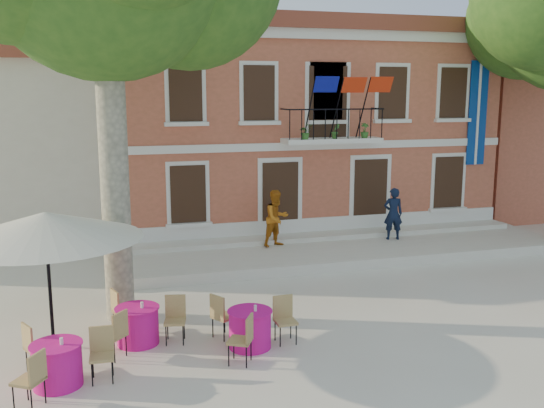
{
  "coord_description": "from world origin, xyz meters",
  "views": [
    {
      "loc": [
        -5.23,
        -12.62,
        5.04
      ],
      "look_at": [
        -0.59,
        3.5,
        1.92
      ],
      "focal_mm": 40.0,
      "sensor_mm": 36.0,
      "label": 1
    }
  ],
  "objects_px": {
    "cafe_table_0": "(138,323)",
    "cafe_table_3": "(57,362)",
    "patio_umbrella": "(45,226)",
    "cafe_table_1": "(250,327)",
    "pedestrian_orange": "(277,218)",
    "pedestrian_navy": "(393,214)"
  },
  "relations": [
    {
      "from": "pedestrian_orange",
      "to": "cafe_table_1",
      "type": "relative_size",
      "value": 0.95
    },
    {
      "from": "pedestrian_navy",
      "to": "cafe_table_1",
      "type": "xyz_separation_m",
      "value": [
        -6.36,
        -6.31,
        -0.72
      ]
    },
    {
      "from": "patio_umbrella",
      "to": "pedestrian_orange",
      "type": "xyz_separation_m",
      "value": [
        6.26,
        5.39,
        -1.3
      ]
    },
    {
      "from": "patio_umbrella",
      "to": "cafe_table_0",
      "type": "height_order",
      "value": "patio_umbrella"
    },
    {
      "from": "cafe_table_0",
      "to": "cafe_table_3",
      "type": "height_order",
      "value": "same"
    },
    {
      "from": "pedestrian_navy",
      "to": "cafe_table_1",
      "type": "distance_m",
      "value": 8.99
    },
    {
      "from": "cafe_table_0",
      "to": "cafe_table_1",
      "type": "relative_size",
      "value": 0.98
    },
    {
      "from": "cafe_table_0",
      "to": "cafe_table_1",
      "type": "distance_m",
      "value": 2.29
    },
    {
      "from": "pedestrian_orange",
      "to": "cafe_table_0",
      "type": "height_order",
      "value": "pedestrian_orange"
    },
    {
      "from": "pedestrian_navy",
      "to": "cafe_table_1",
      "type": "relative_size",
      "value": 0.91
    },
    {
      "from": "patio_umbrella",
      "to": "cafe_table_0",
      "type": "xyz_separation_m",
      "value": [
        1.64,
        -0.3,
        -2.05
      ]
    },
    {
      "from": "patio_umbrella",
      "to": "cafe_table_1",
      "type": "distance_m",
      "value": 4.44
    },
    {
      "from": "pedestrian_orange",
      "to": "cafe_table_3",
      "type": "relative_size",
      "value": 0.95
    },
    {
      "from": "pedestrian_navy",
      "to": "cafe_table_1",
      "type": "bearing_deg",
      "value": 58.86
    },
    {
      "from": "pedestrian_navy",
      "to": "pedestrian_orange",
      "type": "height_order",
      "value": "pedestrian_orange"
    },
    {
      "from": "cafe_table_1",
      "to": "cafe_table_3",
      "type": "xyz_separation_m",
      "value": [
        -3.6,
        -0.64,
        0.0
      ]
    },
    {
      "from": "pedestrian_orange",
      "to": "cafe_table_3",
      "type": "distance_m",
      "value": 9.41
    },
    {
      "from": "cafe_table_0",
      "to": "pedestrian_navy",
      "type": "bearing_deg",
      "value": 32.94
    },
    {
      "from": "cafe_table_0",
      "to": "cafe_table_3",
      "type": "bearing_deg",
      "value": -135.24
    },
    {
      "from": "pedestrian_orange",
      "to": "cafe_table_0",
      "type": "relative_size",
      "value": 0.97
    },
    {
      "from": "cafe_table_3",
      "to": "cafe_table_0",
      "type": "bearing_deg",
      "value": 44.76
    },
    {
      "from": "patio_umbrella",
      "to": "cafe_table_1",
      "type": "relative_size",
      "value": 1.98
    }
  ]
}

